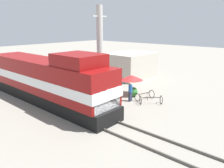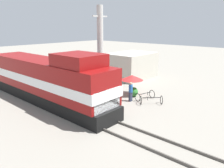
{
  "view_description": "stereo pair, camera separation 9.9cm",
  "coord_description": "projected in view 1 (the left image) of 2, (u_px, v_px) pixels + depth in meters",
  "views": [
    {
      "loc": [
        -9.74,
        -11.41,
        6.38
      ],
      "look_at": [
        1.2,
        -1.8,
        2.47
      ],
      "focal_mm": 35.0,
      "sensor_mm": 36.0,
      "label": 1
    },
    {
      "loc": [
        -9.67,
        -11.48,
        6.38
      ],
      "look_at": [
        1.2,
        -1.8,
        2.47
      ],
      "focal_mm": 35.0,
      "sensor_mm": 36.0,
      "label": 2
    }
  ],
  "objects": [
    {
      "name": "vendor_umbrella",
      "position": [
        132.0,
        78.0,
        20.34
      ],
      "size": [
        2.06,
        2.06,
        1.92
      ],
      "color": "#4C4C4C",
      "rests_on": "ground_plane"
    },
    {
      "name": "ground_plane",
      "position": [
        83.0,
        115.0,
        15.99
      ],
      "size": [
        120.0,
        120.0,
        0.0
      ],
      "primitive_type": "plane",
      "color": "gray"
    },
    {
      "name": "rail_near",
      "position": [
        75.0,
        117.0,
        15.45
      ],
      "size": [
        0.08,
        35.32,
        0.15
      ],
      "primitive_type": "cube",
      "color": "#4C4742",
      "rests_on": "ground_plane"
    },
    {
      "name": "rail_far",
      "position": [
        90.0,
        112.0,
        16.49
      ],
      "size": [
        0.08,
        35.32,
        0.15
      ],
      "primitive_type": "cube",
      "color": "#4C4742",
      "rests_on": "ground_plane"
    },
    {
      "name": "person_bystander",
      "position": [
        130.0,
        91.0,
        18.78
      ],
      "size": [
        0.34,
        0.34,
        1.72
      ],
      "color": "#2D3347",
      "rests_on": "ground_plane"
    },
    {
      "name": "bicycle_spare",
      "position": [
        151.0,
        100.0,
        18.22
      ],
      "size": [
        1.77,
        1.8,
        0.73
      ],
      "rotation": [
        0.0,
        0.0,
        -2.37
      ],
      "color": "black",
      "rests_on": "ground_plane"
    },
    {
      "name": "shrub_cluster",
      "position": [
        133.0,
        92.0,
        20.19
      ],
      "size": [
        0.88,
        0.88,
        0.88
      ],
      "primitive_type": "sphere",
      "color": "#2D722D",
      "rests_on": "ground_plane"
    },
    {
      "name": "bicycle",
      "position": [
        145.0,
        95.0,
        19.36
      ],
      "size": [
        1.89,
        1.14,
        0.73
      ],
      "rotation": [
        0.0,
        0.0,
        1.32
      ],
      "color": "black",
      "rests_on": "ground_plane"
    },
    {
      "name": "utility_pole",
      "position": [
        100.0,
        50.0,
        20.71
      ],
      "size": [
        1.8,
        0.58,
        8.18
      ],
      "color": "#B2B2AD",
      "rests_on": "ground_plane"
    },
    {
      "name": "billboard_sign",
      "position": [
        77.0,
        66.0,
        21.93
      ],
      "size": [
        2.59,
        0.12,
        3.2
      ],
      "color": "#595959",
      "rests_on": "ground_plane"
    },
    {
      "name": "locomotive",
      "position": [
        48.0,
        80.0,
        18.21
      ],
      "size": [
        2.88,
        15.0,
        4.51
      ],
      "color": "black",
      "rests_on": "ground_plane"
    },
    {
      "name": "building_block_distant",
      "position": [
        131.0,
        65.0,
        27.38
      ],
      "size": [
        5.81,
        4.25,
        3.09
      ],
      "primitive_type": "cube",
      "color": "#B7B2A3",
      "rests_on": "ground_plane"
    }
  ]
}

